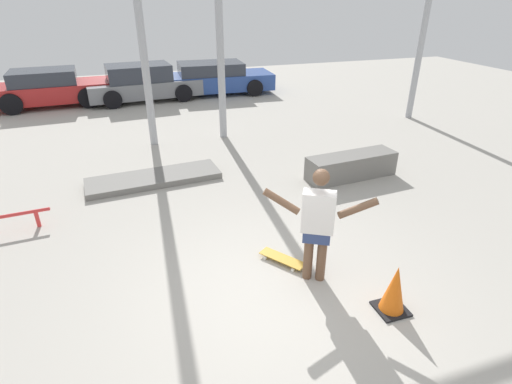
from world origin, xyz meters
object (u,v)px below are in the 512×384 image
at_px(skateboarder, 318,222).
at_px(grind_box, 351,166).
at_px(manual_pad, 154,178).
at_px(parked_car_grey, 143,83).
at_px(parked_car_blue, 214,78).
at_px(parked_car_red, 49,88).
at_px(traffic_cone, 395,289).
at_px(skateboard, 282,259).

height_order(skateboarder, grind_box, skateboarder).
bearing_deg(grind_box, manual_pad, 164.63).
relative_size(parked_car_grey, parked_car_blue, 0.92).
height_order(parked_car_red, parked_car_blue, parked_car_red).
bearing_deg(manual_pad, grind_box, -15.37).
bearing_deg(manual_pad, traffic_cone, -62.96).
xyz_separation_m(skateboarder, parked_car_blue, (1.29, 12.02, -0.34)).
height_order(skateboarder, traffic_cone, skateboarder).
xyz_separation_m(skateboarder, parked_car_grey, (-1.53, 11.76, -0.31)).
bearing_deg(skateboarder, parked_car_grey, 126.56).
height_order(skateboarder, parked_car_red, skateboarder).
distance_m(grind_box, traffic_cone, 4.23).
bearing_deg(manual_pad, skateboard, -66.21).
relative_size(manual_pad, parked_car_grey, 0.67).
relative_size(manual_pad, parked_car_red, 0.71).
distance_m(skateboarder, grind_box, 3.84).
xyz_separation_m(skateboarder, grind_box, (2.33, 2.98, -0.69)).
relative_size(skateboarder, manual_pad, 0.60).
relative_size(skateboard, traffic_cone, 1.05).
xyz_separation_m(skateboard, grind_box, (2.63, 2.48, 0.21)).
xyz_separation_m(skateboarder, skateboard, (-0.29, 0.50, -0.89)).
xyz_separation_m(skateboarder, manual_pad, (-1.90, 4.14, -0.89)).
relative_size(skateboarder, grind_box, 0.84).
bearing_deg(manual_pad, parked_car_red, 110.38).
bearing_deg(parked_car_grey, parked_car_red, 170.89).
bearing_deg(parked_car_red, skateboard, -72.10).
distance_m(skateboarder, traffic_cone, 1.30).
distance_m(skateboard, manual_pad, 3.98).
bearing_deg(traffic_cone, parked_car_red, 113.08).
bearing_deg(parked_car_red, skateboarder, -71.70).
relative_size(parked_car_grey, traffic_cone, 6.13).
relative_size(skateboard, grind_box, 0.35).
distance_m(skateboard, parked_car_red, 12.35).
relative_size(skateboarder, parked_car_blue, 0.38).
distance_m(manual_pad, parked_car_blue, 8.52).
height_order(grind_box, parked_car_red, parked_car_red).
xyz_separation_m(parked_car_grey, traffic_cone, (2.22, -12.68, -0.30)).
bearing_deg(parked_car_grey, traffic_cone, -85.28).
bearing_deg(traffic_cone, grind_box, 67.05).
relative_size(skateboarder, parked_car_red, 0.43).
bearing_deg(traffic_cone, manual_pad, 117.04).
xyz_separation_m(parked_car_blue, traffic_cone, (-0.61, -12.94, -0.27)).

